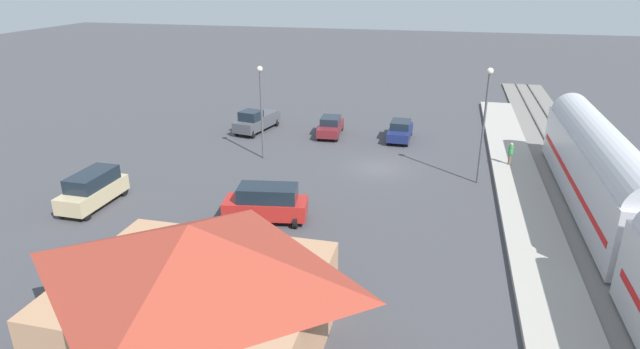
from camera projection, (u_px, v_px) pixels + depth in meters
name	position (u px, v px, depth m)	size (l,w,h in m)	color
ground_plane	(378.00, 168.00, 39.56)	(200.00, 200.00, 0.00)	#424247
railway_track	(577.00, 183.00, 36.42)	(4.80, 70.00, 0.30)	slate
platform	(517.00, 178.00, 37.29)	(3.20, 46.00, 0.30)	#A8A399
station_building	(195.00, 288.00, 19.50)	(10.17, 8.52, 5.54)	tan
pedestrian_on_platform	(511.00, 152.00, 39.08)	(0.36, 0.36, 1.71)	brown
sedan_navy	(400.00, 130.00, 45.82)	(1.92, 4.53, 1.74)	navy
suv_red	(266.00, 203.00, 30.83)	(5.15, 2.98, 2.22)	red
suv_tan	(93.00, 189.00, 32.81)	(2.00, 4.91, 2.22)	#C6B284
sedan_maroon	(331.00, 126.00, 47.08)	(2.14, 4.61, 1.74)	maroon
pickup_charcoal	(256.00, 120.00, 48.31)	(2.98, 5.68, 2.14)	#47494F
light_pole_near_platform	(485.00, 113.00, 34.95)	(0.44, 0.44, 8.10)	#515156
light_pole_lot_center	(261.00, 101.00, 39.96)	(0.44, 0.44, 7.33)	#515156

